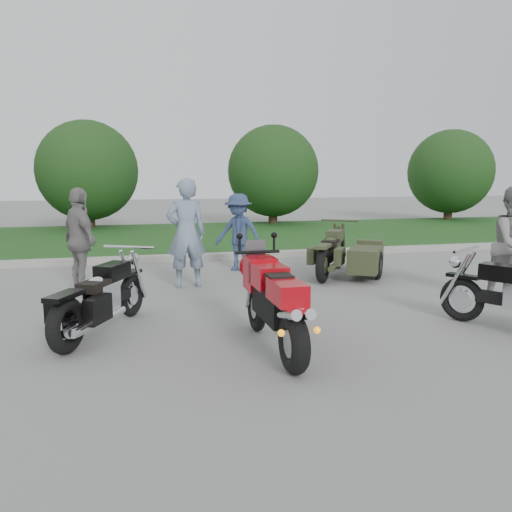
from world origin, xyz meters
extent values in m
plane|color=gray|center=(0.00, 0.00, 0.00)|extent=(80.00, 80.00, 0.00)
cube|color=#A19F98|center=(0.00, 6.00, 0.07)|extent=(60.00, 0.30, 0.15)
cube|color=#2D6121|center=(0.00, 10.15, 0.07)|extent=(60.00, 8.00, 0.14)
cylinder|color=#3F2B1C|center=(-3.00, 13.50, 0.60)|extent=(0.36, 0.36, 1.20)
sphere|color=#183814|center=(-3.00, 13.50, 2.20)|extent=(3.60, 3.60, 3.60)
cylinder|color=#3F2B1C|center=(4.00, 13.50, 0.60)|extent=(0.36, 0.36, 1.20)
sphere|color=#183814|center=(4.00, 13.50, 2.20)|extent=(3.60, 3.60, 3.60)
cylinder|color=#3F2B1C|center=(12.00, 13.50, 0.60)|extent=(0.36, 0.36, 1.20)
sphere|color=#183814|center=(12.00, 13.50, 2.20)|extent=(3.60, 3.60, 3.60)
torus|color=black|center=(0.05, -1.19, 0.32)|extent=(0.20, 0.63, 0.63)
torus|color=black|center=(0.03, 0.28, 0.30)|extent=(0.13, 0.61, 0.61)
cube|color=black|center=(0.04, -0.50, 0.56)|extent=(0.30, 0.92, 0.36)
cube|color=#AD0610|center=(0.04, -0.27, 0.83)|extent=(0.35, 0.56, 0.26)
cube|color=#AD0610|center=(0.04, -0.96, 0.79)|extent=(0.31, 0.56, 0.22)
cube|color=black|center=(0.04, -0.64, 0.87)|extent=(0.27, 0.36, 0.10)
cube|color=#AD0610|center=(0.03, 0.11, 0.79)|extent=(0.35, 0.41, 0.41)
cylinder|color=silver|center=(-0.02, -1.25, 0.63)|extent=(0.12, 0.47, 0.22)
cylinder|color=silver|center=(0.12, -1.24, 0.63)|extent=(0.12, 0.47, 0.22)
torus|color=black|center=(-2.24, -0.03, 0.32)|extent=(0.44, 0.65, 0.65)
torus|color=black|center=(-1.53, 1.38, 0.30)|extent=(0.38, 0.60, 0.61)
cube|color=black|center=(-1.89, 0.68, 0.40)|extent=(0.70, 1.11, 0.13)
cube|color=silver|center=(-1.89, 0.68, 0.48)|extent=(0.45, 0.51, 0.33)
cube|color=black|center=(-1.76, 0.93, 0.74)|extent=(0.47, 0.59, 0.21)
cube|color=black|center=(-1.95, 0.55, 0.65)|extent=(0.45, 0.55, 0.11)
cube|color=black|center=(-2.24, -0.03, 0.67)|extent=(0.42, 0.56, 0.06)
cylinder|color=silver|center=(-1.88, 0.30, 0.27)|extent=(0.56, 0.98, 0.10)
torus|color=black|center=(2.87, 0.03, 0.31)|extent=(0.41, 0.58, 0.61)
cube|color=black|center=(3.13, -0.40, 0.75)|extent=(0.50, 0.59, 0.21)
torus|color=black|center=(1.94, 2.83, 0.34)|extent=(0.52, 0.66, 0.68)
torus|color=black|center=(2.85, 4.20, 0.32)|extent=(0.45, 0.60, 0.64)
cube|color=black|center=(2.39, 3.52, 0.42)|extent=(0.84, 1.12, 0.14)
cube|color=#343B22|center=(2.39, 3.52, 0.50)|extent=(0.50, 0.54, 0.35)
cube|color=#343B22|center=(2.56, 3.76, 0.78)|extent=(0.54, 0.61, 0.22)
cube|color=black|center=(2.31, 3.39, 0.68)|extent=(0.51, 0.57, 0.12)
cube|color=#343B22|center=(1.94, 2.83, 0.70)|extent=(0.49, 0.58, 0.06)
cylinder|color=#343B22|center=(2.35, 3.13, 0.28)|extent=(0.69, 0.97, 0.10)
cube|color=#343B22|center=(2.92, 3.05, 0.40)|extent=(1.17, 1.38, 0.45)
torus|color=black|center=(3.13, 2.91, 0.28)|extent=(0.41, 0.53, 0.56)
imported|color=#7688A1|center=(-0.56, 3.12, 0.98)|extent=(0.74, 0.51, 1.95)
imported|color=navy|center=(0.68, 4.46, 0.81)|extent=(1.20, 1.12, 1.63)
imported|color=gray|center=(-2.36, 3.18, 0.90)|extent=(0.89, 1.13, 1.80)
camera|label=1|loc=(-1.48, -5.76, 1.97)|focal=35.00mm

